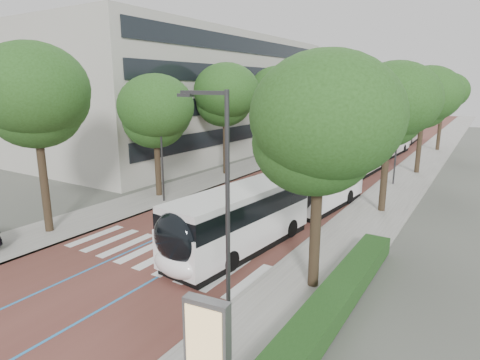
% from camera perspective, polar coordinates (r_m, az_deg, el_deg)
% --- Properties ---
extents(ground, '(160.00, 160.00, 0.00)m').
position_cam_1_polar(ground, '(20.00, -13.40, -11.33)').
color(ground, '#51544C').
rests_on(ground, ground).
extents(road, '(11.00, 140.00, 0.02)m').
position_cam_1_polar(road, '(54.81, 17.75, 4.13)').
color(road, '#562D26').
rests_on(road, ground).
extents(sidewalk_left, '(4.00, 140.00, 0.12)m').
position_cam_1_polar(sidewalk_left, '(57.08, 10.44, 4.94)').
color(sidewalk_left, gray).
rests_on(sidewalk_left, ground).
extents(sidewalk_right, '(4.00, 140.00, 0.12)m').
position_cam_1_polar(sidewalk_right, '(53.49, 25.54, 3.29)').
color(sidewalk_right, gray).
rests_on(sidewalk_right, ground).
extents(kerb_left, '(0.20, 140.00, 0.14)m').
position_cam_1_polar(kerb_left, '(56.42, 12.24, 4.76)').
color(kerb_left, gray).
rests_on(kerb_left, ground).
extents(kerb_right, '(0.20, 140.00, 0.14)m').
position_cam_1_polar(kerb_right, '(53.73, 23.54, 3.53)').
color(kerb_right, gray).
rests_on(kerb_right, ground).
extents(zebra_crossing, '(10.55, 3.60, 0.01)m').
position_cam_1_polar(zebra_crossing, '(20.51, -10.99, -10.49)').
color(zebra_crossing, silver).
rests_on(zebra_crossing, ground).
extents(lane_line_left, '(0.12, 126.00, 0.01)m').
position_cam_1_polar(lane_line_left, '(55.22, 16.14, 4.32)').
color(lane_line_left, '#2577BB').
rests_on(lane_line_left, road).
extents(lane_line_right, '(0.12, 126.00, 0.01)m').
position_cam_1_polar(lane_line_right, '(54.45, 19.38, 3.96)').
color(lane_line_right, '#2577BB').
rests_on(lane_line_right, road).
extents(office_building, '(18.11, 40.00, 14.00)m').
position_cam_1_polar(office_building, '(52.10, -6.99, 11.94)').
color(office_building, '#A3A097').
rests_on(office_building, ground).
extents(hedge, '(1.20, 14.00, 0.80)m').
position_cam_1_polar(hedge, '(15.30, 12.53, -17.27)').
color(hedge, '#1A4216').
rests_on(hedge, sidewalk_right).
extents(streetlight_near, '(1.82, 0.20, 8.00)m').
position_cam_1_polar(streetlight_near, '(12.10, -2.48, -3.06)').
color(streetlight_near, '#333336').
rests_on(streetlight_near, sidewalk_right).
extents(streetlight_far, '(1.82, 0.20, 8.00)m').
position_cam_1_polar(streetlight_far, '(35.34, 21.28, 6.94)').
color(streetlight_far, '#333336').
rests_on(streetlight_far, sidewalk_right).
extents(lamp_post_left, '(0.14, 0.14, 8.00)m').
position_cam_1_polar(lamp_post_left, '(28.50, -11.11, 4.83)').
color(lamp_post_left, '#333336').
rests_on(lamp_post_left, sidewalk_left).
extents(trees_left, '(6.43, 61.09, 9.86)m').
position_cam_1_polar(trees_left, '(45.24, 4.86, 11.72)').
color(trees_left, black).
rests_on(trees_left, ground).
extents(trees_right, '(5.92, 47.51, 9.36)m').
position_cam_1_polar(trees_right, '(34.20, 23.07, 9.81)').
color(trees_right, black).
rests_on(trees_right, ground).
extents(lead_bus, '(4.22, 18.55, 3.20)m').
position_cam_1_polar(lead_bus, '(23.35, 5.85, -3.14)').
color(lead_bus, black).
rests_on(lead_bus, ground).
extents(bus_queued_0, '(3.19, 12.52, 3.20)m').
position_cam_1_polar(bus_queued_0, '(38.54, 16.19, 2.98)').
color(bus_queued_0, white).
rests_on(bus_queued_0, ground).
extents(bus_queued_1, '(3.27, 12.53, 3.20)m').
position_cam_1_polar(bus_queued_1, '(50.10, 19.95, 5.01)').
color(bus_queued_1, white).
rests_on(bus_queued_1, ground).
extents(bus_queued_2, '(2.69, 12.43, 3.20)m').
position_cam_1_polar(bus_queued_2, '(63.97, 22.61, 6.45)').
color(bus_queued_2, white).
rests_on(bus_queued_2, ground).
extents(ad_panel, '(1.32, 0.56, 2.69)m').
position_cam_1_polar(ad_panel, '(11.59, -4.70, -22.09)').
color(ad_panel, '#59595B').
rests_on(ad_panel, sidewalk_right).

